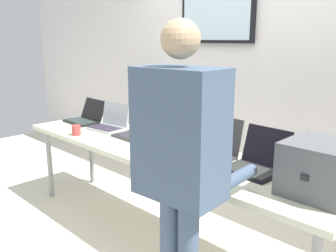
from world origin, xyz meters
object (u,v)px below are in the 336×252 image
workbench (160,154)px  laptop_station_4 (213,148)px  coffee_mug (76,130)px  laptop_station_3 (171,138)px  equipment_box (321,168)px  laptop_station_0 (86,117)px  person (181,157)px  laptop_station_2 (138,130)px  laptop_station_5 (257,161)px  laptop_station_1 (109,123)px

workbench → laptop_station_4: size_ratio=8.12×
coffee_mug → workbench: bearing=17.2°
workbench → laptop_station_3: size_ratio=8.26×
equipment_box → laptop_station_4: equipment_box is taller
workbench → laptop_station_0: bearing=175.2°
laptop_station_3 → person: person is taller
laptop_station_0 → person: person is taller
workbench → coffee_mug: bearing=-162.8°
laptop_station_2 → laptop_station_5: size_ratio=0.93×
laptop_station_3 → workbench: bearing=-94.0°
equipment_box → laptop_station_4: (-0.81, 0.10, -0.08)m
laptop_station_1 → person: (1.58, -0.72, 0.21)m
laptop_station_1 → laptop_station_4: laptop_station_4 is taller
laptop_station_1 → laptop_station_2: laptop_station_1 is taller
laptop_station_1 → coffee_mug: bearing=-92.2°
laptop_station_1 → laptop_station_3: (0.80, 0.01, 0.00)m
equipment_box → laptop_station_5: equipment_box is taller
workbench → equipment_box: 1.25m
laptop_station_1 → laptop_station_3: laptop_station_3 is taller
workbench → laptop_station_3: bearing=86.0°
workbench → person: person is taller
laptop_station_3 → laptop_station_4: laptop_station_4 is taller
laptop_station_3 → laptop_station_5: (0.79, -0.01, 0.00)m
person → laptop_station_3: bearing=136.8°
laptop_station_0 → coffee_mug: size_ratio=4.22×
laptop_station_2 → laptop_station_5: laptop_station_5 is taller
laptop_station_0 → laptop_station_2: 0.80m
laptop_station_0 → laptop_station_3: bearing=0.6°
equipment_box → person: person is taller
laptop_station_0 → person: bearing=-20.0°
laptop_station_2 → coffee_mug: bearing=-138.8°
laptop_station_0 → laptop_station_5: size_ratio=1.08×
equipment_box → laptop_station_1: size_ratio=1.12×
person → coffee_mug: bearing=166.9°
laptop_station_2 → person: (1.18, -0.73, 0.21)m
laptop_station_5 → coffee_mug: bearing=-167.5°
workbench → laptop_station_2: bearing=164.4°
equipment_box → laptop_station_5: bearing=170.3°
laptop_station_2 → laptop_station_4: 0.81m
workbench → laptop_station_4: bearing=17.9°
equipment_box → person: size_ratio=0.24×
workbench → laptop_station_0: laptop_station_0 is taller
laptop_station_2 → coffee_mug: size_ratio=3.64×
workbench → laptop_station_1: 0.81m
laptop_station_3 → person: size_ratio=0.21×
laptop_station_2 → laptop_station_3: bearing=0.3°
workbench → laptop_station_2: laptop_station_2 is taller
workbench → person: 1.05m
laptop_station_3 → laptop_station_5: size_ratio=1.00×
laptop_station_5 → coffee_mug: size_ratio=3.90×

